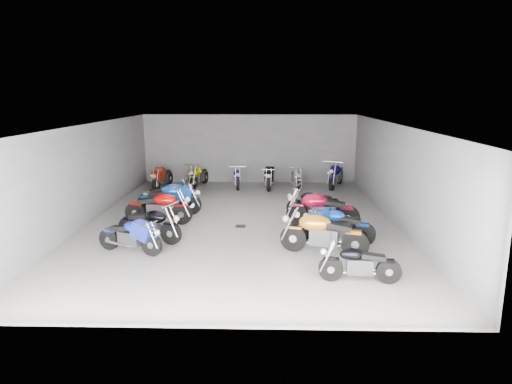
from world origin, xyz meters
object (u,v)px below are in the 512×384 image
motorcycle_left_b (131,236)px  motorcycle_back_c (237,177)px  motorcycle_right_a (359,263)px  motorcycle_back_b (199,176)px  motorcycle_left_c (150,224)px  motorcycle_back_f (336,175)px  motorcycle_right_d (322,209)px  drain_grate (241,226)px  motorcycle_back_e (296,178)px  motorcycle_left_e (169,200)px  motorcycle_right_e (314,203)px  motorcycle_left_d (159,207)px  motorcycle_back_a (162,177)px  motorcycle_left_f (167,195)px  motorcycle_right_c (337,225)px  motorcycle_right_b (323,233)px  motorcycle_back_d (270,177)px

motorcycle_left_b → motorcycle_back_c: size_ratio=0.95×
motorcycle_right_a → motorcycle_back_b: bearing=30.9°
motorcycle_left_c → motorcycle_back_f: 10.17m
motorcycle_back_b → motorcycle_right_d: bearing=140.4°
drain_grate → motorcycle_back_e: bearing=70.1°
drain_grate → motorcycle_left_e: size_ratio=0.14×
motorcycle_right_d → motorcycle_left_e: bearing=90.5°
motorcycle_left_c → motorcycle_right_e: bearing=142.1°
motorcycle_left_b → motorcycle_left_d: motorcycle_left_d is taller
motorcycle_right_d → motorcycle_back_a: 8.63m
motorcycle_left_d → motorcycle_left_f: 2.07m
motorcycle_right_a → motorcycle_right_d: bearing=9.3°
motorcycle_left_c → motorcycle_back_e: bearing=169.9°
motorcycle_left_b → motorcycle_left_f: 4.87m
motorcycle_back_a → motorcycle_back_b: motorcycle_back_a is taller
motorcycle_back_a → motorcycle_back_c: motorcycle_back_a is taller
motorcycle_left_b → motorcycle_back_e: size_ratio=0.93×
drain_grate → motorcycle_back_a: (-3.84, 5.83, 0.51)m
motorcycle_left_f → motorcycle_back_e: size_ratio=0.98×
motorcycle_right_c → motorcycle_back_b: bearing=50.9°
motorcycle_left_e → motorcycle_right_c: bearing=54.3°
motorcycle_left_f → motorcycle_right_d: bearing=51.7°
motorcycle_left_c → motorcycle_back_b: (0.22, 7.93, -0.01)m
motorcycle_right_e → motorcycle_back_a: (-6.29, 4.50, 0.05)m
drain_grate → motorcycle_back_b: bearing=109.7°
motorcycle_left_d → motorcycle_left_f: (-0.19, 2.06, -0.05)m
motorcycle_left_d → motorcycle_right_b: 5.70m
motorcycle_back_e → motorcycle_back_f: (1.81, 0.45, 0.08)m
motorcycle_right_c → motorcycle_left_c: bearing=108.2°
motorcycle_right_b → motorcycle_right_d: bearing=10.2°
motorcycle_back_b → motorcycle_left_e: bearing=99.6°
motorcycle_left_c → motorcycle_right_e: size_ratio=1.03×
motorcycle_right_c → motorcycle_back_f: (1.10, 7.86, 0.06)m
motorcycle_left_c → motorcycle_right_c: size_ratio=0.98×
drain_grate → motorcycle_left_d: motorcycle_left_d is taller
motorcycle_left_b → motorcycle_left_d: bearing=-162.4°
motorcycle_right_a → motorcycle_back_f: size_ratio=0.82×
motorcycle_left_c → motorcycle_back_c: (1.98, 7.70, -0.03)m
drain_grate → motorcycle_back_a: size_ratio=0.15×
motorcycle_left_b → motorcycle_left_d: size_ratio=0.83×
motorcycle_right_c → motorcycle_back_e: bearing=23.5°
motorcycle_left_b → motorcycle_left_e: (0.21, 3.89, 0.09)m
motorcycle_left_b → motorcycle_back_f: 11.10m
motorcycle_right_d → motorcycle_back_c: motorcycle_right_d is taller
motorcycle_back_d → motorcycle_left_c: bearing=71.1°
motorcycle_left_d → motorcycle_right_b: (4.98, -2.77, 0.03)m
motorcycle_back_c → motorcycle_back_e: bearing=168.0°
motorcycle_right_a → motorcycle_back_f: bearing=-0.5°
motorcycle_right_c → motorcycle_back_a: (-6.67, 7.38, 0.01)m
motorcycle_left_c → motorcycle_right_d: 5.33m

